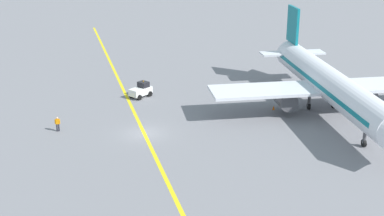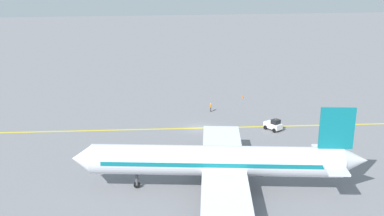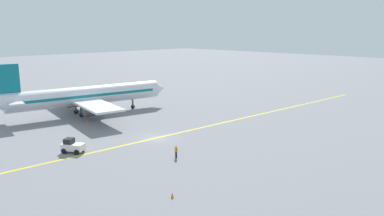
# 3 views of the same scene
# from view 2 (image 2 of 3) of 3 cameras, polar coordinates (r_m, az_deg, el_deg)

# --- Properties ---
(ground_plane) EXTENTS (400.00, 400.00, 0.00)m
(ground_plane) POSITION_cam_2_polar(r_m,az_deg,el_deg) (76.18, 0.82, -2.57)
(ground_plane) COLOR slate
(apron_yellow_centreline) EXTENTS (8.72, 119.74, 0.01)m
(apron_yellow_centreline) POSITION_cam_2_polar(r_m,az_deg,el_deg) (76.18, 0.82, -2.56)
(apron_yellow_centreline) COLOR yellow
(apron_yellow_centreline) RESTS_ON ground
(airplane_at_gate) EXTENTS (28.48, 35.42, 10.60)m
(airplane_at_gate) POSITION_cam_2_polar(r_m,az_deg,el_deg) (54.24, 3.48, -6.78)
(airplane_at_gate) COLOR silver
(airplane_at_gate) RESTS_ON ground
(baggage_tug_white) EXTENTS (3.35, 2.86, 2.11)m
(baggage_tug_white) POSITION_cam_2_polar(r_m,az_deg,el_deg) (76.17, 10.30, -2.13)
(baggage_tug_white) COLOR white
(baggage_tug_white) RESTS_ON ground
(ground_crew_worker) EXTENTS (0.57, 0.28, 1.68)m
(ground_crew_worker) POSITION_cam_2_polar(r_m,az_deg,el_deg) (84.75, 2.40, 0.12)
(ground_crew_worker) COLOR #23232D
(ground_crew_worker) RESTS_ON ground
(traffic_cone_near_nose) EXTENTS (0.32, 0.32, 0.55)m
(traffic_cone_near_nose) POSITION_cam_2_polar(r_m,az_deg,el_deg) (59.88, 6.60, -8.08)
(traffic_cone_near_nose) COLOR orange
(traffic_cone_near_nose) RESTS_ON ground
(traffic_cone_mid_apron) EXTENTS (0.32, 0.32, 0.55)m
(traffic_cone_mid_apron) POSITION_cam_2_polar(r_m,az_deg,el_deg) (94.66, 6.45, 1.45)
(traffic_cone_mid_apron) COLOR orange
(traffic_cone_mid_apron) RESTS_ON ground
(traffic_cone_by_wingtip) EXTENTS (0.32, 0.32, 0.55)m
(traffic_cone_by_wingtip) POSITION_cam_2_polar(r_m,az_deg,el_deg) (61.10, 5.29, -7.50)
(traffic_cone_by_wingtip) COLOR orange
(traffic_cone_by_wingtip) RESTS_ON ground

